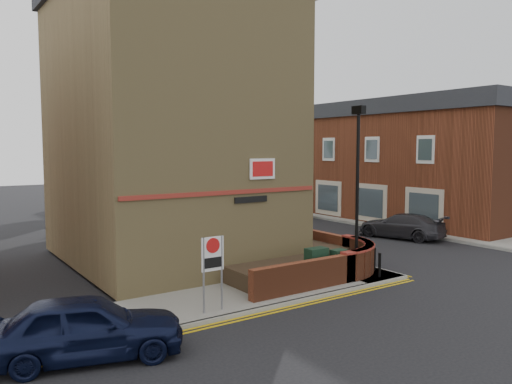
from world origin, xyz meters
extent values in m
plane|color=black|center=(0.00, 0.00, 0.00)|extent=(120.00, 120.00, 0.00)
cube|color=gray|center=(-3.50, 1.50, 0.06)|extent=(13.00, 3.00, 0.12)
cube|color=gray|center=(2.00, 16.00, 0.06)|extent=(2.00, 32.00, 0.12)
cube|color=gray|center=(13.00, 13.00, 0.06)|extent=(4.00, 40.00, 0.12)
cube|color=gray|center=(-3.50, 0.00, 0.06)|extent=(13.00, 0.15, 0.12)
cube|color=gray|center=(3.00, 16.00, 0.06)|extent=(0.15, 32.00, 0.12)
cube|color=gray|center=(11.00, 13.00, 0.06)|extent=(0.15, 40.00, 0.12)
cube|color=gold|center=(-3.50, -0.25, 0.01)|extent=(13.00, 0.28, 0.01)
cube|color=gold|center=(3.25, 16.00, 0.01)|extent=(0.28, 32.00, 0.01)
cube|color=tan|center=(-3.00, 8.00, 5.62)|extent=(8.00, 10.00, 11.00)
cube|color=maroon|center=(-3.00, 2.97, 3.32)|extent=(7.80, 0.06, 0.15)
cube|color=white|center=(-1.50, 2.96, 4.12)|extent=(1.10, 0.05, 0.75)
cube|color=black|center=(-2.00, 2.96, 3.02)|extent=(1.40, 0.04, 0.22)
cylinder|color=black|center=(1.60, 1.20, 3.12)|extent=(0.12, 0.12, 6.00)
cylinder|color=black|center=(1.60, 1.20, 0.52)|extent=(0.20, 0.20, 0.80)
cube|color=black|center=(1.60, 1.20, 6.27)|extent=(0.25, 0.50, 0.30)
cube|color=black|center=(-0.30, 1.30, 0.72)|extent=(0.80, 0.45, 1.20)
cube|color=black|center=(0.50, 1.00, 0.67)|extent=(0.55, 0.40, 1.10)
cylinder|color=black|center=(2.00, 0.40, 0.57)|extent=(0.11, 0.11, 0.90)
cylinder|color=black|center=(2.60, 1.20, 0.57)|extent=(0.11, 0.11, 0.90)
cylinder|color=slate|center=(-5.30, 0.50, 1.22)|extent=(0.06, 0.06, 2.20)
cylinder|color=slate|center=(-4.70, 0.50, 1.22)|extent=(0.06, 0.06, 2.20)
cube|color=white|center=(-5.00, 0.50, 1.82)|extent=(0.72, 0.04, 1.00)
cylinder|color=red|center=(-5.00, 0.47, 2.07)|extent=(0.44, 0.02, 0.44)
cube|color=brown|center=(14.50, 17.00, 3.50)|extent=(5.00, 30.00, 7.00)
cube|color=#24272B|center=(14.50, 17.00, 7.50)|extent=(5.40, 30.40, 1.00)
cube|color=beige|center=(14.50, 38.00, 3.50)|extent=(5.00, 12.00, 7.00)
cube|color=#24272B|center=(14.50, 38.00, 7.50)|extent=(5.40, 12.40, 1.00)
cylinder|color=#382B1E|center=(2.00, 14.00, 2.40)|extent=(0.24, 0.24, 4.55)
sphere|color=#1F531B|center=(2.00, 14.00, 5.00)|extent=(3.64, 3.64, 3.64)
sphere|color=#1F531B|center=(2.40, 13.70, 4.15)|extent=(2.60, 2.60, 2.60)
sphere|color=#1F531B|center=(1.70, 14.40, 4.54)|extent=(2.86, 2.86, 2.86)
cylinder|color=#382B1E|center=(2.00, 22.00, 2.64)|extent=(0.24, 0.24, 5.04)
sphere|color=#1F531B|center=(2.00, 22.00, 5.52)|extent=(4.03, 4.03, 4.03)
sphere|color=#1F531B|center=(2.40, 21.70, 4.58)|extent=(2.88, 2.88, 2.88)
sphere|color=#1F531B|center=(1.70, 22.40, 5.02)|extent=(3.17, 3.17, 3.17)
cylinder|color=#382B1E|center=(2.00, 30.00, 2.50)|extent=(0.24, 0.24, 4.76)
sphere|color=#1F531B|center=(2.00, 30.00, 5.22)|extent=(3.81, 3.81, 3.81)
sphere|color=#1F531B|center=(2.40, 29.70, 4.34)|extent=(2.72, 2.72, 2.72)
sphere|color=#1F531B|center=(1.70, 30.40, 4.74)|extent=(2.99, 2.99, 2.99)
cylinder|color=black|center=(2.40, 25.00, 1.72)|extent=(0.10, 0.10, 3.20)
imported|color=black|center=(2.40, 25.00, 3.82)|extent=(0.20, 0.16, 1.00)
imported|color=black|center=(-8.93, -0.50, 0.76)|extent=(4.76, 2.98, 1.51)
imported|color=#A9ABB1|center=(4.99, 15.72, 0.74)|extent=(2.18, 4.68, 1.48)
imported|color=#88360E|center=(4.95, 21.27, 0.76)|extent=(4.43, 6.00, 1.51)
imported|color=#313036|center=(9.67, 5.70, 0.68)|extent=(3.10, 5.01, 1.36)
imported|color=#B0B2B8|center=(9.17, 16.43, 0.78)|extent=(3.56, 4.95, 1.56)
camera|label=1|loc=(-12.01, -11.92, 4.86)|focal=35.00mm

